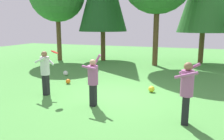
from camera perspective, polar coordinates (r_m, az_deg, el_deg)
ground_plane at (r=8.66m, az=1.12°, el=-6.56°), size 40.00×40.00×0.00m
person_thrower at (r=7.43m, az=-4.82°, el=-2.18°), size 0.55×0.57×1.73m
person_catcher at (r=8.92m, az=-16.52°, el=0.17°), size 0.64×0.58×1.70m
person_bystander at (r=6.30m, az=18.36°, el=-4.33°), size 0.65×0.57×1.71m
frisbee at (r=8.42m, az=-14.29°, el=4.41°), size 0.35×0.36×0.13m
ball_orange at (r=10.58m, az=-11.02°, el=-2.83°), size 0.22×0.22×0.22m
ball_white at (r=12.31m, az=-11.63°, el=-0.78°), size 0.26×0.26×0.26m
ball_yellow at (r=9.24m, az=9.93°, el=-4.76°), size 0.25×0.25×0.25m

